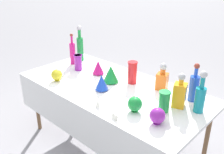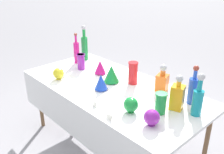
% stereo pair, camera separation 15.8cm
% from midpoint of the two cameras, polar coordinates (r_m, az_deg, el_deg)
% --- Properties ---
extents(ground_plane, '(40.00, 40.00, 0.00)m').
position_cam_midpoint_polar(ground_plane, '(2.96, -1.59, -15.44)').
color(ground_plane, gray).
extents(display_table, '(1.99, 0.97, 0.76)m').
position_cam_midpoint_polar(display_table, '(2.55, -2.47, -3.67)').
color(display_table, white).
rests_on(display_table, ground).
extents(tall_bottle_0, '(0.08, 0.08, 0.45)m').
position_cam_midpoint_polar(tall_bottle_0, '(3.23, -8.72, 6.91)').
color(tall_bottle_0, '#198C38').
rests_on(tall_bottle_0, display_table).
extents(tall_bottle_1, '(0.07, 0.07, 0.38)m').
position_cam_midpoint_polar(tall_bottle_1, '(3.13, -10.45, 5.53)').
color(tall_bottle_1, '#C61972').
rests_on(tall_bottle_1, display_table).
extents(tall_bottle_2, '(0.08, 0.08, 0.37)m').
position_cam_midpoint_polar(tall_bottle_2, '(2.14, 17.55, -4.18)').
color(tall_bottle_2, teal).
rests_on(tall_bottle_2, display_table).
extents(tall_bottle_3, '(0.08, 0.08, 0.36)m').
position_cam_midpoint_polar(tall_bottle_3, '(2.31, 16.38, -2.14)').
color(tall_bottle_3, blue).
rests_on(tall_bottle_3, display_table).
extents(square_decanter_0, '(0.13, 0.13, 0.27)m').
position_cam_midpoint_polar(square_decanter_0, '(2.47, 9.62, -0.43)').
color(square_decanter_0, orange).
rests_on(square_decanter_0, display_table).
extents(square_decanter_1, '(0.13, 0.13, 0.31)m').
position_cam_midpoint_polar(square_decanter_1, '(2.19, 13.24, -3.70)').
color(square_decanter_1, orange).
rests_on(square_decanter_1, display_table).
extents(slender_vase_0, '(0.10, 0.10, 0.18)m').
position_cam_midpoint_polar(slender_vase_0, '(2.10, 9.75, -5.43)').
color(slender_vase_0, '#198C38').
rests_on(slender_vase_0, display_table).
extents(slender_vase_1, '(0.10, 0.10, 0.18)m').
position_cam_midpoint_polar(slender_vase_1, '(2.94, -9.29, 3.40)').
color(slender_vase_1, purple).
rests_on(slender_vase_1, display_table).
extents(slender_vase_2, '(0.10, 0.10, 0.23)m').
position_cam_midpoint_polar(slender_vase_2, '(2.56, 2.93, 1.15)').
color(slender_vase_2, red).
rests_on(slender_vase_2, display_table).
extents(fluted_vase_0, '(0.16, 0.16, 0.19)m').
position_cam_midpoint_polar(fluted_vase_0, '(2.59, -2.03, 0.74)').
color(fluted_vase_0, '#198C38').
rests_on(fluted_vase_0, display_table).
extents(fluted_vase_1, '(0.13, 0.13, 0.16)m').
position_cam_midpoint_polar(fluted_vase_1, '(2.43, -4.26, -1.23)').
color(fluted_vase_1, blue).
rests_on(fluted_vase_1, display_table).
extents(fluted_vase_2, '(0.13, 0.13, 0.16)m').
position_cam_midpoint_polar(fluted_vase_2, '(2.80, -4.80, 2.21)').
color(fluted_vase_2, '#C61972').
rests_on(fluted_vase_2, display_table).
extents(round_bowl_0, '(0.12, 0.12, 0.13)m').
position_cam_midpoint_polar(round_bowl_0, '(2.72, -14.16, 0.45)').
color(round_bowl_0, yellow).
rests_on(round_bowl_0, display_table).
extents(round_bowl_1, '(0.12, 0.12, 0.13)m').
position_cam_midpoint_polar(round_bowl_1, '(1.95, 8.05, -8.79)').
color(round_bowl_1, purple).
rests_on(round_bowl_1, display_table).
extents(round_bowl_2, '(0.12, 0.12, 0.13)m').
position_cam_midpoint_polar(round_bowl_2, '(2.08, 3.09, -6.22)').
color(round_bowl_2, '#198C38').
rests_on(round_bowl_2, display_table).
extents(price_tag_left, '(0.06, 0.03, 0.04)m').
position_cam_midpoint_polar(price_tag_left, '(2.01, -1.83, -9.15)').
color(price_tag_left, white).
rests_on(price_tag_left, display_table).
extents(price_tag_center, '(0.06, 0.03, 0.04)m').
position_cam_midpoint_polar(price_tag_center, '(2.01, -1.55, -9.14)').
color(price_tag_center, white).
rests_on(price_tag_center, display_table).
extents(price_tag_right, '(0.05, 0.02, 0.05)m').
position_cam_midpoint_polar(price_tag_right, '(2.17, -5.31, -6.32)').
color(price_tag_right, white).
rests_on(price_tag_right, display_table).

